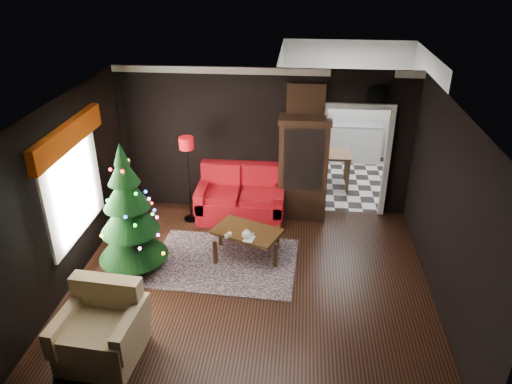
# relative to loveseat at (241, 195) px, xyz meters

# --- Properties ---
(floor) EXTENTS (5.50, 5.50, 0.00)m
(floor) POSITION_rel_loveseat_xyz_m (0.40, -2.05, -0.50)
(floor) COLOR black
(floor) RESTS_ON ground
(ceiling) EXTENTS (5.50, 5.50, 0.00)m
(ceiling) POSITION_rel_loveseat_xyz_m (0.40, -2.05, 2.30)
(ceiling) COLOR white
(ceiling) RESTS_ON ground
(wall_back) EXTENTS (5.50, 0.00, 5.50)m
(wall_back) POSITION_rel_loveseat_xyz_m (0.40, 0.45, 0.90)
(wall_back) COLOR black
(wall_back) RESTS_ON ground
(wall_front) EXTENTS (5.50, 0.00, 5.50)m
(wall_front) POSITION_rel_loveseat_xyz_m (0.40, -4.55, 0.90)
(wall_front) COLOR black
(wall_front) RESTS_ON ground
(wall_left) EXTENTS (0.00, 5.50, 5.50)m
(wall_left) POSITION_rel_loveseat_xyz_m (-2.35, -2.05, 0.90)
(wall_left) COLOR black
(wall_left) RESTS_ON ground
(wall_right) EXTENTS (0.00, 5.50, 5.50)m
(wall_right) POSITION_rel_loveseat_xyz_m (3.15, -2.05, 0.90)
(wall_right) COLOR black
(wall_right) RESTS_ON ground
(doorway) EXTENTS (1.10, 0.10, 2.10)m
(doorway) POSITION_rel_loveseat_xyz_m (2.10, 0.45, 0.55)
(doorway) COLOR silver
(doorway) RESTS_ON ground
(left_window) EXTENTS (0.05, 1.60, 1.40)m
(left_window) POSITION_rel_loveseat_xyz_m (-2.31, -1.85, 0.95)
(left_window) COLOR white
(left_window) RESTS_ON wall_left
(valance) EXTENTS (0.12, 2.10, 0.35)m
(valance) POSITION_rel_loveseat_xyz_m (-2.23, -1.85, 1.77)
(valance) COLOR #832C04
(valance) RESTS_ON wall_left
(kitchen_floor) EXTENTS (3.00, 3.00, 0.00)m
(kitchen_floor) POSITION_rel_loveseat_xyz_m (2.10, 1.95, -0.50)
(kitchen_floor) COLOR silver
(kitchen_floor) RESTS_ON ground
(kitchen_window) EXTENTS (0.70, 0.06, 0.70)m
(kitchen_window) POSITION_rel_loveseat_xyz_m (2.10, 3.40, 1.20)
(kitchen_window) COLOR white
(kitchen_window) RESTS_ON ground
(rug) EXTENTS (2.44, 1.83, 0.01)m
(rug) POSITION_rel_loveseat_xyz_m (-0.09, -1.51, -0.49)
(rug) COLOR #382933
(rug) RESTS_ON ground
(loveseat) EXTENTS (1.70, 0.90, 1.00)m
(loveseat) POSITION_rel_loveseat_xyz_m (0.00, 0.00, 0.00)
(loveseat) COLOR maroon
(loveseat) RESTS_ON ground
(curio_cabinet) EXTENTS (0.90, 0.45, 1.90)m
(curio_cabinet) POSITION_rel_loveseat_xyz_m (1.15, 0.22, 0.45)
(curio_cabinet) COLOR black
(curio_cabinet) RESTS_ON ground
(floor_lamp) EXTENTS (0.31, 0.31, 1.68)m
(floor_lamp) POSITION_rel_loveseat_xyz_m (-0.94, -0.14, 0.33)
(floor_lamp) COLOR black
(floor_lamp) RESTS_ON ground
(christmas_tree) EXTENTS (1.37, 1.37, 2.10)m
(christmas_tree) POSITION_rel_loveseat_xyz_m (-1.52, -1.78, 0.55)
(christmas_tree) COLOR black
(christmas_tree) RESTS_ON ground
(armchair) EXTENTS (1.04, 1.04, 0.99)m
(armchair) POSITION_rel_loveseat_xyz_m (-1.30, -3.69, -0.04)
(armchair) COLOR tan
(armchair) RESTS_ON ground
(coffee_table) EXTENTS (1.24, 1.01, 0.49)m
(coffee_table) POSITION_rel_loveseat_xyz_m (0.26, -1.27, -0.25)
(coffee_table) COLOR black
(coffee_table) RESTS_ON rug
(teapot) EXTENTS (0.21, 0.21, 0.16)m
(teapot) POSITION_rel_loveseat_xyz_m (0.28, -1.53, 0.08)
(teapot) COLOR silver
(teapot) RESTS_ON coffee_table
(cup_a) EXTENTS (0.07, 0.07, 0.06)m
(cup_a) POSITION_rel_loveseat_xyz_m (0.00, -1.48, 0.03)
(cup_a) COLOR #EFF0CD
(cup_a) RESTS_ON coffee_table
(cup_b) EXTENTS (0.06, 0.06, 0.05)m
(cup_b) POSITION_rel_loveseat_xyz_m (-0.04, -1.53, 0.02)
(cup_b) COLOR beige
(cup_b) RESTS_ON coffee_table
(book) EXTENTS (0.15, 0.05, 0.21)m
(book) POSITION_rel_loveseat_xyz_m (0.25, -1.53, 0.10)
(book) COLOR #9C7959
(book) RESTS_ON coffee_table
(wall_clock) EXTENTS (0.32, 0.32, 0.06)m
(wall_clock) POSITION_rel_loveseat_xyz_m (2.35, 0.40, 1.88)
(wall_clock) COLOR white
(wall_clock) RESTS_ON wall_back
(painting) EXTENTS (0.62, 0.05, 0.52)m
(painting) POSITION_rel_loveseat_xyz_m (1.15, 0.41, 1.75)
(painting) COLOR #A06943
(painting) RESTS_ON wall_back
(kitchen_counter) EXTENTS (1.80, 0.60, 0.90)m
(kitchen_counter) POSITION_rel_loveseat_xyz_m (2.10, 3.15, -0.05)
(kitchen_counter) COLOR silver
(kitchen_counter) RESTS_ON ground
(kitchen_table) EXTENTS (0.70, 0.70, 0.75)m
(kitchen_table) POSITION_rel_loveseat_xyz_m (1.80, 1.65, -0.12)
(kitchen_table) COLOR brown
(kitchen_table) RESTS_ON ground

